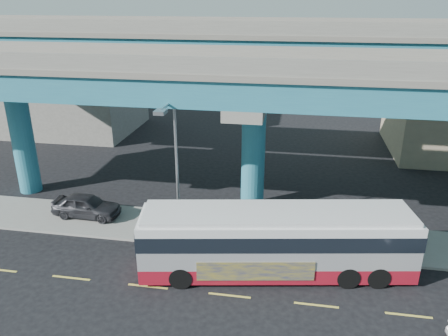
# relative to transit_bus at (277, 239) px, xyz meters

# --- Properties ---
(ground) EXTENTS (120.00, 120.00, 0.00)m
(ground) POSITION_rel_transit_bus_xyz_m (-2.00, -1.98, -1.89)
(ground) COLOR black
(ground) RESTS_ON ground
(sidewalk) EXTENTS (70.00, 4.00, 0.15)m
(sidewalk) POSITION_rel_transit_bus_xyz_m (-2.00, 3.52, -1.82)
(sidewalk) COLOR gray
(sidewalk) RESTS_ON ground
(lane_markings) EXTENTS (58.00, 0.12, 0.01)m
(lane_markings) POSITION_rel_transit_bus_xyz_m (-2.00, -2.28, -1.89)
(lane_markings) COLOR #D8C64C
(lane_markings) RESTS_ON ground
(viaduct) EXTENTS (52.00, 12.40, 11.70)m
(viaduct) POSITION_rel_transit_bus_xyz_m (-2.00, 7.13, 7.25)
(viaduct) COLOR #21627D
(viaduct) RESTS_ON ground
(building_concrete) EXTENTS (12.00, 10.00, 9.00)m
(building_concrete) POSITION_rel_transit_bus_xyz_m (-22.00, 22.02, 2.61)
(building_concrete) COLOR gray
(building_concrete) RESTS_ON ground
(transit_bus) EXTENTS (13.71, 5.17, 3.45)m
(transit_bus) POSITION_rel_transit_bus_xyz_m (0.00, 0.00, 0.00)
(transit_bus) COLOR maroon
(transit_bus) RESTS_ON ground
(parked_car) EXTENTS (2.00, 4.37, 1.45)m
(parked_car) POSITION_rel_transit_bus_xyz_m (-12.05, 3.75, -1.02)
(parked_car) COLOR #2B2C30
(parked_car) RESTS_ON sidewalk
(street_lamp) EXTENTS (0.50, 2.67, 8.29)m
(street_lamp) POSITION_rel_transit_bus_xyz_m (-5.56, 1.44, 3.60)
(street_lamp) COLOR gray
(street_lamp) RESTS_ON sidewalk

